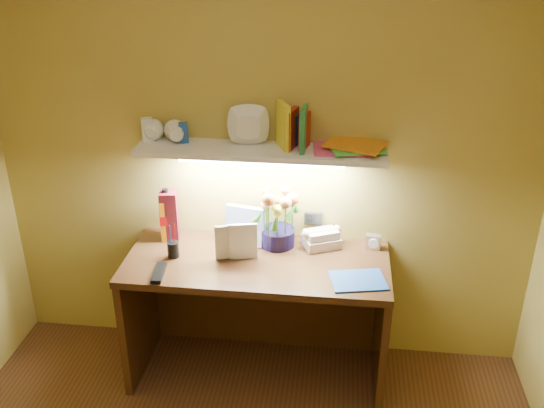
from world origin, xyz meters
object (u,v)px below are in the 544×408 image
at_px(desk, 257,318).
at_px(desk_clock, 373,242).
at_px(whisky_bottle, 167,214).
at_px(flower_bouquet, 278,217).
at_px(telephone, 321,237).

relative_size(desk, desk_clock, 17.21).
bearing_deg(whisky_bottle, flower_bouquet, 0.38).
height_order(desk_clock, whisky_bottle, whisky_bottle).
xyz_separation_m(flower_bouquet, desk_clock, (0.53, 0.02, -0.13)).
bearing_deg(whisky_bottle, desk, -18.83).
bearing_deg(flower_bouquet, desk, -116.11).
bearing_deg(whisky_bottle, telephone, 1.02).
height_order(desk, flower_bouquet, flower_bouquet).
bearing_deg(desk_clock, telephone, -167.21).
xyz_separation_m(flower_bouquet, telephone, (0.24, 0.01, -0.11)).
distance_m(telephone, desk_clock, 0.29).
distance_m(flower_bouquet, desk_clock, 0.54).
height_order(flower_bouquet, whisky_bottle, flower_bouquet).
distance_m(desk, desk_clock, 0.77).
xyz_separation_m(telephone, whisky_bottle, (-0.86, -0.02, 0.10)).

